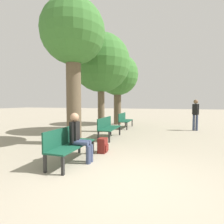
# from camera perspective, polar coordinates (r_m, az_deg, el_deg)

# --- Properties ---
(ground_plane) EXTENTS (80.00, 80.00, 0.00)m
(ground_plane) POSITION_cam_1_polar(r_m,az_deg,el_deg) (3.77, 4.59, -21.78)
(ground_plane) COLOR gray
(bench_row_0) EXTENTS (0.55, 1.72, 0.91)m
(bench_row_0) POSITION_cam_1_polar(r_m,az_deg,el_deg) (4.86, -13.89, -9.56)
(bench_row_0) COLOR #144733
(bench_row_0) RESTS_ON ground_plane
(bench_row_1) EXTENTS (0.55, 1.72, 0.91)m
(bench_row_1) POSITION_cam_1_polar(r_m,az_deg,el_deg) (7.78, -1.39, -4.67)
(bench_row_1) COLOR #144733
(bench_row_1) RESTS_ON ground_plane
(bench_row_2) EXTENTS (0.55, 1.72, 0.91)m
(bench_row_2) POSITION_cam_1_polar(r_m,az_deg,el_deg) (10.89, 4.07, -2.42)
(bench_row_2) COLOR #144733
(bench_row_2) RESTS_ON ground_plane
(tree_row_0) EXTENTS (2.39, 2.39, 5.40)m
(tree_row_0) POSITION_cam_1_polar(r_m,az_deg,el_deg) (7.22, -12.60, 22.85)
(tree_row_0) COLOR brown
(tree_row_0) RESTS_ON ground_plane
(tree_row_1) EXTENTS (3.10, 3.10, 5.24)m
(tree_row_1) POSITION_cam_1_polar(r_m,az_deg,el_deg) (9.67, -3.61, 15.56)
(tree_row_1) COLOR brown
(tree_row_1) RESTS_ON ground_plane
(tree_row_2) EXTENTS (2.96, 2.96, 5.05)m
(tree_row_2) POSITION_cam_1_polar(r_m,az_deg,el_deg) (12.75, 1.81, 11.85)
(tree_row_2) COLOR brown
(tree_row_2) RESTS_ON ground_plane
(person_seated) EXTENTS (0.61, 0.35, 1.31)m
(person_seated) POSITION_cam_1_polar(r_m,az_deg,el_deg) (4.77, -10.81, -7.65)
(person_seated) COLOR #384260
(person_seated) RESTS_ON ground_plane
(backpack) EXTENTS (0.28, 0.33, 0.46)m
(backpack) POSITION_cam_1_polar(r_m,az_deg,el_deg) (5.62, -3.02, -10.84)
(backpack) COLOR maroon
(backpack) RESTS_ON ground_plane
(pedestrian_near) EXTENTS (0.35, 0.29, 1.74)m
(pedestrian_near) POSITION_cam_1_polar(r_m,az_deg,el_deg) (10.84, 25.60, -0.25)
(pedestrian_near) COLOR #384260
(pedestrian_near) RESTS_ON ground_plane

